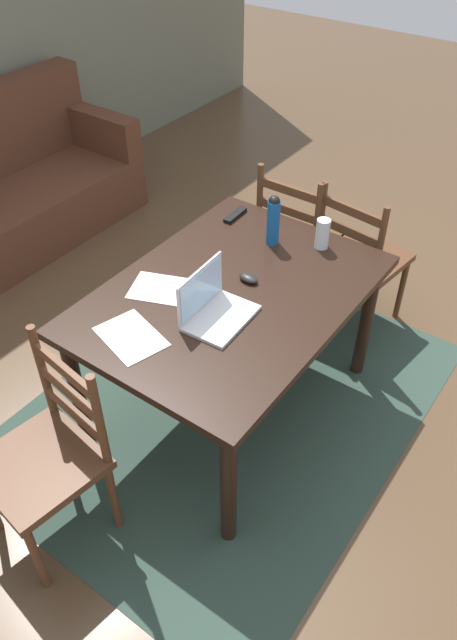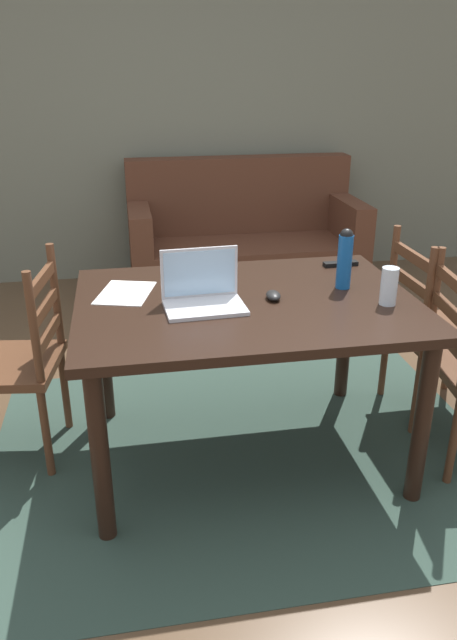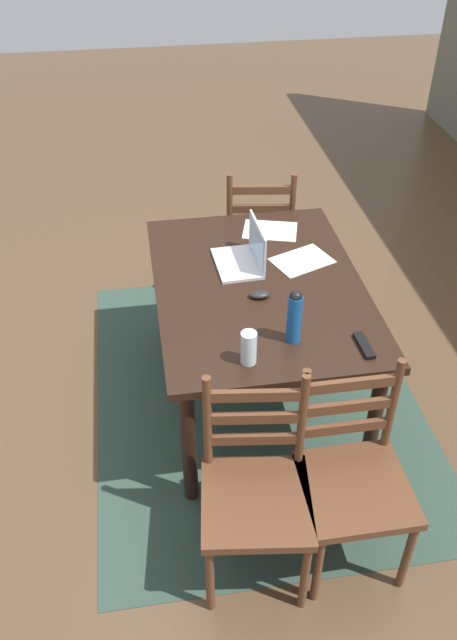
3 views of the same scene
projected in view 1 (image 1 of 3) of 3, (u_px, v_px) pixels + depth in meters
name	position (u px, v px, depth m)	size (l,w,h in m)	color
ground_plane	(231.00, 404.00, 3.28)	(14.00, 14.00, 0.00)	brown
area_rug	(231.00, 403.00, 3.28)	(2.32, 1.78, 0.01)	#2D4238
dining_table	(231.00, 307.00, 2.84)	(1.42, 1.03, 0.77)	black
chair_right_far	(299.00, 237.00, 3.69)	(0.44, 0.44, 0.95)	#56331E
chair_left_far	(48.00, 457.00, 2.45)	(0.50, 0.50, 0.95)	#56331E
chair_right_near	(360.00, 259.00, 3.51)	(0.49, 0.49, 0.95)	#56331E
couch	(10.00, 192.00, 4.33)	(1.80, 0.80, 1.00)	#512D1E
laptop	(212.00, 306.00, 2.61)	(0.33, 0.24, 0.23)	silver
water_bottle	(273.00, 219.00, 2.99)	(0.06, 0.06, 0.27)	#145199
drinking_glass	(323.00, 234.00, 3.00)	(0.07, 0.07, 0.16)	silver
computer_mouse	(249.00, 278.00, 2.83)	(0.06, 0.10, 0.03)	black
tv_remote	(235.00, 215.00, 3.27)	(0.04, 0.17, 0.02)	black
paper_stack_left	(163.00, 289.00, 2.79)	(0.21, 0.30, 0.00)	white
paper_stack_right	(131.00, 337.00, 2.54)	(0.21, 0.30, 0.00)	white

